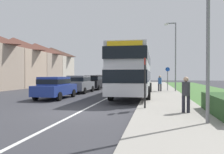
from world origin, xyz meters
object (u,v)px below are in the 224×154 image
Objects in this scene: parked_car_grey at (79,83)px; cycle_route_sign at (168,78)px; parked_car_blue at (55,87)px; bus_stop_sign at (145,79)px; double_decker_bus at (133,70)px; parked_car_white at (103,80)px; street_lamp_mid at (174,52)px; pedestrian_walking_away at (160,83)px; street_lamp_near at (205,6)px; pedestrian_at_stop at (186,93)px; parked_car_black at (94,82)px.

cycle_route_sign is at bearing 19.79° from parked_car_grey.
cycle_route_sign is at bearing 44.88° from parked_car_blue.
bus_stop_sign is at bearing -55.26° from parked_car_grey.
bus_stop_sign reaches higher than parked_car_grey.
bus_stop_sign is (1.19, -6.97, -0.60)m from double_decker_bus.
parked_car_grey is 9.97m from parked_car_white.
street_lamp_mid is (0.60, -0.74, 2.55)m from cycle_route_sign.
parked_car_white is at bearing 139.32° from street_lamp_mid.
double_decker_bus is 2.86× the size of parked_car_white.
pedestrian_walking_away is 0.64× the size of bus_stop_sign.
bus_stop_sign is at bearing 124.71° from street_lamp_near.
double_decker_bus reaches higher than pedestrian_at_stop.
parked_car_grey is 1.06× the size of parked_car_white.
cycle_route_sign is (0.03, 13.61, 0.45)m from pedestrian_at_stop.
parked_car_grey is 0.61× the size of street_lamp_mid.
parked_car_black is at bearing 89.52° from parked_car_blue.
pedestrian_at_stop is (8.32, -15.47, 0.06)m from parked_car_black.
parked_car_white is 20.58m from bus_stop_sign.
parked_car_white is at bearing 140.20° from cycle_route_sign.
parked_car_grey is 2.52× the size of pedestrian_walking_away.
double_decker_bus is 6.24m from parked_car_blue.
street_lamp_near reaches higher than pedestrian_walking_away.
cycle_route_sign reaches higher than parked_car_blue.
street_lamp_mid reaches higher than parked_car_white.
cycle_route_sign is at bearing 53.71° from pedestrian_walking_away.
street_lamp_mid is at bearing 87.20° from pedestrian_at_stop.
bus_stop_sign is at bearing -101.53° from street_lamp_mid.
double_decker_bus is 10.72m from street_lamp_near.
parked_car_blue is at bearing -90.48° from parked_car_black.
street_lamp_mid is at bearing -16.20° from parked_car_black.
parked_car_grey reaches higher than parked_car_blue.
bus_stop_sign is at bearing -80.33° from double_decker_bus.
double_decker_bus is 7.09m from bus_stop_sign.
double_decker_bus is 6.80× the size of pedestrian_at_stop.
parked_car_white is (0.11, 9.97, 0.03)m from parked_car_grey.
double_decker_bus reaches higher than parked_car_black.
parked_car_grey is (0.00, 5.37, 0.03)m from parked_car_blue.
double_decker_bus is at bearing -118.13° from cycle_route_sign.
cycle_route_sign is 0.37× the size of street_lamp_mid.
parked_car_grey is at bearing 128.49° from pedestrian_at_stop.
parked_car_grey is at bearing 154.61° from double_decker_bus.
pedestrian_at_stop reaches higher than parked_car_black.
parked_car_white is at bearing 112.00° from pedestrian_at_stop.
street_lamp_near is (1.10, -14.53, 3.09)m from pedestrian_walking_away.
bus_stop_sign is (6.51, -19.52, 0.59)m from parked_car_white.
bus_stop_sign is 1.03× the size of cycle_route_sign.
pedestrian_at_stop is 2.14m from bus_stop_sign.
pedestrian_at_stop is at bearing 99.11° from street_lamp_near.
pedestrian_walking_away is at bearing 93.57° from pedestrian_at_stop.
parked_car_grey is 15.65m from street_lamp_near.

